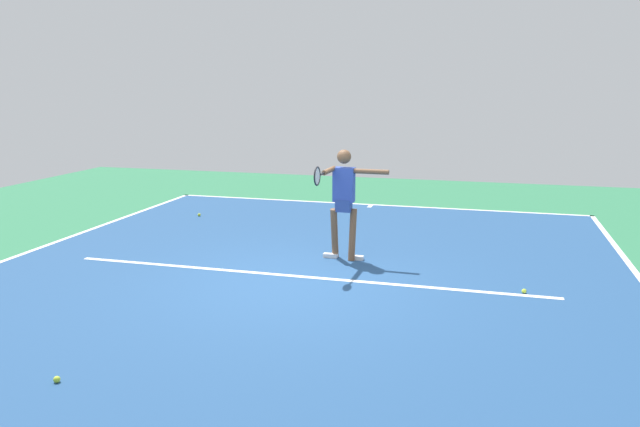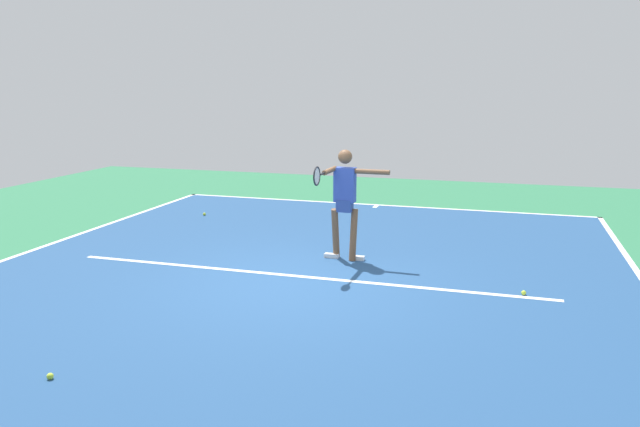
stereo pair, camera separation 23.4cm
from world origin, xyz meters
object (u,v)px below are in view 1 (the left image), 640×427
Objects in this scene: tennis_ball_centre_court at (57,379)px; tennis_ball_far_corner at (524,291)px; tennis_player at (344,196)px; tennis_ball_near_service_line at (199,215)px.

tennis_ball_centre_court and tennis_ball_far_corner have the same top height.
tennis_ball_near_service_line is (3.84, -2.48, -1.03)m from tennis_player.
tennis_ball_far_corner is at bearing -138.85° from tennis_ball_centre_court.
tennis_player reaches higher than tennis_ball_far_corner.
tennis_ball_near_service_line is at bearing -27.56° from tennis_ball_far_corner.
tennis_player is 5.30m from tennis_ball_centre_court.
tennis_ball_near_service_line is 1.00× the size of tennis_ball_far_corner.
tennis_ball_far_corner is (-6.64, 3.47, 0.00)m from tennis_ball_near_service_line.
tennis_ball_near_service_line is 7.49m from tennis_ball_far_corner.
tennis_player is 3.15m from tennis_ball_far_corner.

